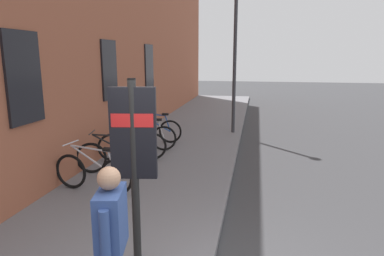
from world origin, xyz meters
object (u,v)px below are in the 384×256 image
(bicycle_leaning_wall, at_px, (146,137))
(bicycle_by_door, at_px, (133,146))
(pedestrian_near_bus, at_px, (112,231))
(street_lamp, at_px, (235,47))
(bicycle_far_end, at_px, (93,173))
(bicycle_nearest_sign, at_px, (154,130))
(bicycle_under_window, at_px, (115,156))
(transit_info_sign, at_px, (134,146))

(bicycle_leaning_wall, bearing_deg, bicycle_by_door, 177.96)
(pedestrian_near_bus, relative_size, street_lamp, 0.33)
(bicycle_far_end, relative_size, pedestrian_near_bus, 1.07)
(pedestrian_near_bus, height_order, street_lamp, street_lamp)
(pedestrian_near_bus, distance_m, street_lamp, 9.33)
(bicycle_by_door, distance_m, bicycle_nearest_sign, 1.93)
(bicycle_leaning_wall, height_order, bicycle_nearest_sign, same)
(bicycle_nearest_sign, bearing_deg, bicycle_far_end, 179.88)
(bicycle_under_window, distance_m, pedestrian_near_bus, 4.69)
(bicycle_nearest_sign, distance_m, street_lamp, 3.96)
(bicycle_by_door, relative_size, street_lamp, 0.35)
(bicycle_by_door, bearing_deg, street_lamp, -30.96)
(bicycle_by_door, relative_size, bicycle_leaning_wall, 0.98)
(bicycle_far_end, xyz_separation_m, bicycle_by_door, (2.12, -0.03, -0.00))
(transit_info_sign, xyz_separation_m, pedestrian_near_bus, (-0.93, -0.10, -0.59))
(bicycle_leaning_wall, xyz_separation_m, street_lamp, (2.90, -2.28, 2.56))
(bicycle_far_end, distance_m, bicycle_by_door, 2.13)
(bicycle_by_door, bearing_deg, bicycle_under_window, 175.96)
(bicycle_under_window, distance_m, bicycle_nearest_sign, 2.92)
(bicycle_leaning_wall, distance_m, pedestrian_near_bus, 6.48)
(bicycle_nearest_sign, bearing_deg, bicycle_leaning_wall, -176.83)
(street_lamp, bearing_deg, bicycle_leaning_wall, 141.82)
(bicycle_nearest_sign, bearing_deg, transit_info_sign, -164.86)
(bicycle_by_door, relative_size, bicycle_nearest_sign, 0.97)
(bicycle_under_window, bearing_deg, bicycle_nearest_sign, -0.98)
(bicycle_leaning_wall, distance_m, street_lamp, 4.48)
(bicycle_by_door, height_order, bicycle_nearest_sign, same)
(bicycle_leaning_wall, height_order, street_lamp, street_lamp)
(bicycle_by_door, relative_size, pedestrian_near_bus, 1.04)
(street_lamp, bearing_deg, bicycle_nearest_sign, 129.45)
(bicycle_by_door, height_order, street_lamp, street_lamp)
(bicycle_under_window, height_order, street_lamp, street_lamp)
(bicycle_leaning_wall, height_order, transit_info_sign, transit_info_sign)
(bicycle_by_door, relative_size, transit_info_sign, 0.71)
(bicycle_by_door, height_order, pedestrian_near_bus, pedestrian_near_bus)
(bicycle_leaning_wall, bearing_deg, street_lamp, -38.18)
(bicycle_leaning_wall, xyz_separation_m, transit_info_sign, (-5.28, -1.64, 1.21))
(bicycle_leaning_wall, relative_size, street_lamp, 0.35)
(transit_info_sign, bearing_deg, bicycle_far_end, 37.74)
(bicycle_under_window, distance_m, bicycle_leaning_wall, 1.95)
(bicycle_by_door, xyz_separation_m, bicycle_leaning_wall, (0.96, -0.03, 0.00))
(transit_info_sign, bearing_deg, pedestrian_near_bus, -173.85)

